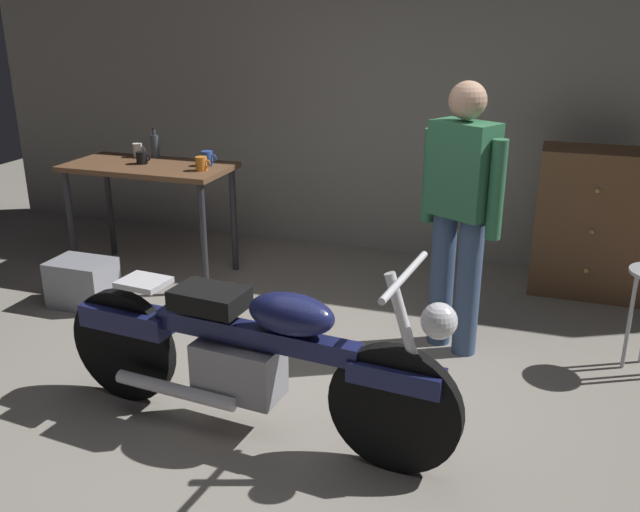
{
  "coord_description": "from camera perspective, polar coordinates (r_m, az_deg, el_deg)",
  "views": [
    {
      "loc": [
        1.22,
        -3.0,
        2.06
      ],
      "look_at": [
        -0.03,
        0.7,
        0.65
      ],
      "focal_mm": 38.82,
      "sensor_mm": 36.0,
      "label": 1
    }
  ],
  "objects": [
    {
      "name": "workbench",
      "position": [
        5.63,
        -13.88,
        6.23
      ],
      "size": [
        1.3,
        0.64,
        0.9
      ],
      "color": "brown",
      "rests_on": "ground_plane"
    },
    {
      "name": "wooden_dresser",
      "position": [
        5.52,
        21.44,
        2.58
      ],
      "size": [
        0.8,
        0.47,
        1.1
      ],
      "color": "brown",
      "rests_on": "ground_plane"
    },
    {
      "name": "person_standing",
      "position": [
        4.23,
        11.48,
        3.91
      ],
      "size": [
        0.51,
        0.38,
        1.67
      ],
      "rotation": [
        0.0,
        0.0,
        2.64
      ],
      "color": "#40557A",
      "rests_on": "ground_plane"
    },
    {
      "name": "motorcycle",
      "position": [
        3.47,
        -5.84,
        -7.9
      ],
      "size": [
        2.19,
        0.6,
        1.0
      ],
      "rotation": [
        0.0,
        0.0,
        -0.09
      ],
      "color": "black",
      "rests_on": "ground_plane"
    },
    {
      "name": "ground_plane",
      "position": [
        3.84,
        -2.98,
        -12.65
      ],
      "size": [
        12.0,
        12.0,
        0.0
      ],
      "primitive_type": "plane",
      "color": "gray"
    },
    {
      "name": "storage_bin",
      "position": [
        5.32,
        -18.97,
        -2.1
      ],
      "size": [
        0.44,
        0.32,
        0.34
      ],
      "primitive_type": "cube",
      "color": "gray",
      "rests_on": "ground_plane"
    },
    {
      "name": "mug_white_ceramic",
      "position": [
        5.9,
        -14.78,
        8.44
      ],
      "size": [
        0.11,
        0.08,
        0.11
      ],
      "color": "white",
      "rests_on": "workbench"
    },
    {
      "name": "mug_black_matte",
      "position": [
        5.63,
        -14.45,
        7.86
      ],
      "size": [
        0.12,
        0.09,
        0.1
      ],
      "color": "black",
      "rests_on": "workbench"
    },
    {
      "name": "back_wall",
      "position": [
        5.95,
        7.06,
        14.81
      ],
      "size": [
        8.0,
        0.12,
        3.1
      ],
      "primitive_type": "cube",
      "color": "gray",
      "rests_on": "ground_plane"
    },
    {
      "name": "mug_orange_travel",
      "position": [
        5.3,
        -9.74,
        7.51
      ],
      "size": [
        0.12,
        0.09,
        0.11
      ],
      "color": "orange",
      "rests_on": "workbench"
    },
    {
      "name": "mug_blue_enamel",
      "position": [
        5.46,
        -9.27,
        7.95
      ],
      "size": [
        0.13,
        0.09,
        0.11
      ],
      "color": "#2D51AD",
      "rests_on": "workbench"
    },
    {
      "name": "bottle",
      "position": [
        5.84,
        -13.45,
        8.85
      ],
      "size": [
        0.06,
        0.06,
        0.24
      ],
      "color": "#3F4C59",
      "rests_on": "workbench"
    }
  ]
}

